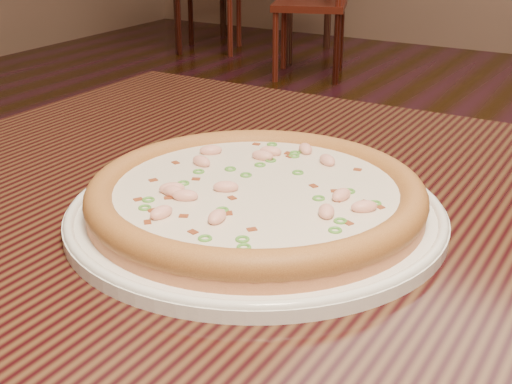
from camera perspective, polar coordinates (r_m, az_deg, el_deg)
The scene contains 4 objects.
hero_table at distance 0.73m, azimuth 10.27°, elevation -9.87°, with size 1.20×0.80×0.75m.
plate at distance 0.69m, azimuth 0.00°, elevation -1.64°, with size 0.36×0.36×0.02m.
pizza at distance 0.68m, azimuth -0.00°, elevation -0.22°, with size 0.32×0.32×0.03m.
chair_b at distance 4.39m, azimuth 5.10°, elevation 14.79°, with size 0.54×0.54×0.95m.
Camera 1 is at (0.52, -0.72, 1.04)m, focal length 50.00 mm.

